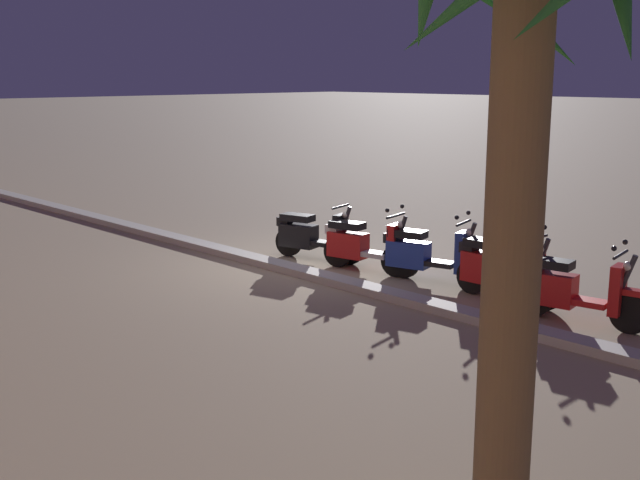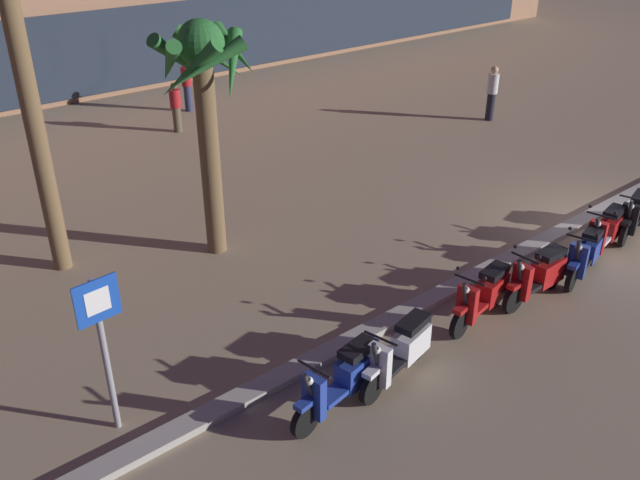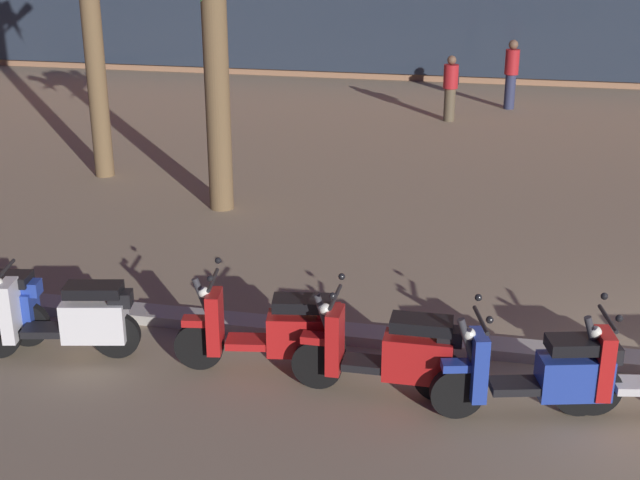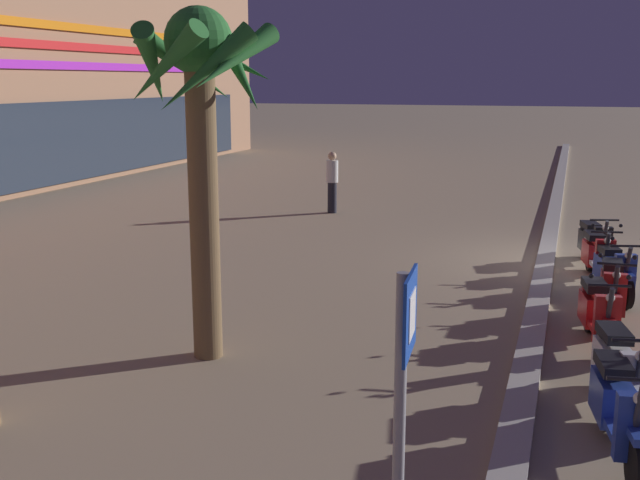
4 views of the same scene
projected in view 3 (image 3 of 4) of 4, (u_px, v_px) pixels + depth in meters
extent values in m
cube|color=#283342|center=(437.00, 25.00, 24.44)|extent=(48.86, 0.12, 2.80)
cylinder|color=black|center=(26.00, 324.00, 9.64)|extent=(0.53, 0.18, 0.52)
cube|color=#233D9E|center=(5.00, 309.00, 9.58)|extent=(0.72, 0.43, 0.45)
cube|color=black|center=(3.00, 279.00, 9.46)|extent=(0.64, 0.39, 0.12)
cube|color=#233D9E|center=(29.00, 288.00, 9.48)|extent=(0.27, 0.24, 0.16)
cylinder|color=black|center=(116.00, 335.00, 9.38)|extent=(0.53, 0.21, 0.52)
cube|color=black|center=(52.00, 330.00, 9.36)|extent=(0.65, 0.40, 0.08)
cube|color=white|center=(95.00, 320.00, 9.32)|extent=(0.73, 0.46, 0.44)
cube|color=black|center=(93.00, 290.00, 9.19)|extent=(0.65, 0.42, 0.12)
cube|color=white|center=(10.00, 311.00, 9.28)|extent=(0.21, 0.36, 0.66)
cylinder|color=#333338|center=(1.00, 298.00, 9.22)|extent=(0.29, 0.13, 0.69)
cylinder|color=black|center=(5.00, 270.00, 9.11)|extent=(0.16, 0.56, 0.04)
cube|color=black|center=(121.00, 299.00, 9.23)|extent=(0.28, 0.25, 0.16)
cylinder|color=black|center=(199.00, 346.00, 9.14)|extent=(0.53, 0.18, 0.52)
cylinder|color=black|center=(321.00, 349.00, 9.08)|extent=(0.53, 0.18, 0.52)
cube|color=red|center=(255.00, 342.00, 9.09)|extent=(0.64, 0.37, 0.08)
cube|color=red|center=(300.00, 334.00, 9.04)|extent=(0.72, 0.43, 0.43)
cube|color=black|center=(302.00, 303.00, 8.91)|extent=(0.64, 0.39, 0.12)
cube|color=red|center=(215.00, 321.00, 9.03)|extent=(0.19, 0.36, 0.66)
cube|color=red|center=(198.00, 321.00, 9.04)|extent=(0.34, 0.21, 0.08)
cylinder|color=#333338|center=(207.00, 308.00, 8.98)|extent=(0.29, 0.12, 0.69)
cylinder|color=black|center=(213.00, 280.00, 8.87)|extent=(0.13, 0.56, 0.04)
sphere|color=white|center=(204.00, 292.00, 8.92)|extent=(0.12, 0.12, 0.12)
cube|color=red|center=(329.00, 313.00, 8.93)|extent=(0.27, 0.24, 0.16)
sphere|color=black|center=(210.00, 279.00, 8.60)|extent=(0.07, 0.07, 0.07)
sphere|color=black|center=(218.00, 260.00, 9.05)|extent=(0.07, 0.07, 0.07)
cylinder|color=black|center=(317.00, 364.00, 8.77)|extent=(0.52, 0.10, 0.52)
cylinder|color=black|center=(440.00, 376.00, 8.54)|extent=(0.52, 0.10, 0.52)
cube|color=black|center=(373.00, 364.00, 8.64)|extent=(0.60, 0.28, 0.08)
cube|color=red|center=(418.00, 358.00, 8.51)|extent=(0.68, 0.32, 0.45)
cube|color=black|center=(422.00, 324.00, 8.38)|extent=(0.60, 0.30, 0.12)
cube|color=red|center=(335.00, 340.00, 8.64)|extent=(0.14, 0.34, 0.66)
cube|color=red|center=(317.00, 338.00, 8.67)|extent=(0.32, 0.16, 0.08)
cylinder|color=#333338|center=(327.00, 326.00, 8.60)|extent=(0.28, 0.07, 0.69)
cylinder|color=black|center=(335.00, 297.00, 8.47)|extent=(0.04, 0.56, 0.04)
sphere|color=white|center=(325.00, 309.00, 8.54)|extent=(0.12, 0.12, 0.12)
cube|color=black|center=(450.00, 336.00, 8.36)|extent=(0.24, 0.20, 0.16)
sphere|color=black|center=(333.00, 296.00, 8.20)|extent=(0.07, 0.07, 0.07)
sphere|color=black|center=(342.00, 277.00, 8.64)|extent=(0.07, 0.07, 0.07)
cylinder|color=black|center=(457.00, 392.00, 8.25)|extent=(0.53, 0.23, 0.52)
cylinder|color=black|center=(595.00, 390.00, 8.30)|extent=(0.53, 0.23, 0.52)
cube|color=black|center=(521.00, 386.00, 8.25)|extent=(0.65, 0.42, 0.08)
cube|color=#233D9E|center=(574.00, 376.00, 8.24)|extent=(0.74, 0.48, 0.42)
cube|color=black|center=(580.00, 344.00, 8.12)|extent=(0.66, 0.44, 0.12)
cube|color=#233D9E|center=(478.00, 365.00, 8.15)|extent=(0.22, 0.36, 0.66)
cube|color=#233D9E|center=(459.00, 366.00, 8.15)|extent=(0.35, 0.23, 0.08)
cylinder|color=#333338|center=(470.00, 351.00, 8.10)|extent=(0.29, 0.14, 0.69)
cylinder|color=black|center=(481.00, 320.00, 7.99)|extent=(0.18, 0.55, 0.04)
sphere|color=white|center=(469.00, 334.00, 8.04)|extent=(0.12, 0.12, 0.12)
cube|color=black|center=(608.00, 353.00, 8.17)|extent=(0.28, 0.25, 0.16)
sphere|color=black|center=(490.00, 320.00, 7.72)|extent=(0.07, 0.07, 0.07)
sphere|color=black|center=(478.00, 297.00, 8.17)|extent=(0.07, 0.07, 0.07)
cylinder|color=black|center=(580.00, 390.00, 8.29)|extent=(0.53, 0.19, 0.52)
cube|color=red|center=(602.00, 364.00, 8.18)|extent=(0.20, 0.36, 0.66)
cube|color=red|center=(583.00, 363.00, 8.19)|extent=(0.34, 0.22, 0.08)
cylinder|color=#333338|center=(595.00, 349.00, 8.13)|extent=(0.29, 0.12, 0.69)
cylinder|color=black|center=(608.00, 319.00, 8.02)|extent=(0.14, 0.56, 0.04)
sphere|color=white|center=(595.00, 332.00, 8.07)|extent=(0.12, 0.12, 0.12)
sphere|color=black|center=(619.00, 318.00, 7.75)|extent=(0.07, 0.07, 0.07)
sphere|color=black|center=(604.00, 296.00, 8.20)|extent=(0.07, 0.07, 0.07)
cylinder|color=brown|center=(91.00, 13.00, 15.02)|extent=(0.35, 0.35, 5.87)
cylinder|color=brown|center=(217.00, 80.00, 13.53)|extent=(0.39, 0.39, 4.20)
cylinder|color=#2D3351|center=(510.00, 92.00, 21.42)|extent=(0.26, 0.26, 0.85)
cylinder|color=#B21E23|center=(512.00, 62.00, 21.16)|extent=(0.34, 0.34, 0.60)
sphere|color=brown|center=(513.00, 45.00, 21.02)|extent=(0.23, 0.23, 0.23)
cylinder|color=brown|center=(449.00, 105.00, 20.17)|extent=(0.26, 0.26, 0.76)
cylinder|color=#B21E23|center=(451.00, 76.00, 19.94)|extent=(0.34, 0.34, 0.54)
sphere|color=brown|center=(452.00, 60.00, 19.80)|extent=(0.21, 0.21, 0.21)
cube|color=black|center=(455.00, 79.00, 20.13)|extent=(0.19, 0.17, 0.28)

